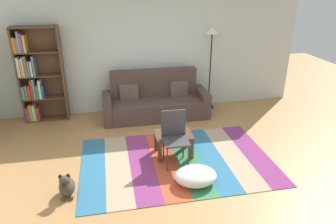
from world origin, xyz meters
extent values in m
plane|color=#B27F4C|center=(0.00, 0.00, 0.00)|extent=(14.00, 14.00, 0.00)
cube|color=silver|center=(0.00, 2.55, 1.35)|extent=(6.80, 0.10, 2.70)
cube|color=teal|center=(-1.33, 0.09, 0.01)|extent=(0.39, 2.08, 0.01)
cube|color=tan|center=(-0.94, 0.09, 0.01)|extent=(0.39, 2.08, 0.01)
cube|color=#843370|center=(-0.55, 0.09, 0.01)|extent=(0.39, 2.08, 0.01)
cube|color=#C64C2D|center=(-0.15, 0.09, 0.01)|extent=(0.39, 2.08, 0.01)
cube|color=#387F4C|center=(0.24, 0.09, 0.01)|extent=(0.39, 2.08, 0.01)
cube|color=teal|center=(0.63, 0.09, 0.01)|extent=(0.39, 2.08, 0.01)
cube|color=tan|center=(1.03, 0.09, 0.01)|extent=(0.39, 2.08, 0.01)
cube|color=#843370|center=(1.42, 0.09, 0.01)|extent=(0.39, 2.08, 0.01)
cube|color=#4C3833|center=(0.00, 1.95, 0.20)|extent=(1.90, 0.80, 0.40)
cube|color=#4C3833|center=(0.00, 2.25, 0.70)|extent=(1.90, 0.20, 0.60)
cube|color=#4C3833|center=(-1.04, 1.95, 0.28)|extent=(0.18, 0.80, 0.56)
cube|color=#4C3833|center=(1.04, 1.95, 0.28)|extent=(0.18, 0.80, 0.56)
cube|color=brown|center=(-0.55, 2.13, 0.56)|extent=(0.42, 0.19, 0.36)
cube|color=brown|center=(0.55, 2.13, 0.56)|extent=(0.42, 0.19, 0.36)
cube|color=brown|center=(-2.75, 2.30, 0.99)|extent=(0.04, 0.28, 1.98)
cube|color=brown|center=(-1.89, 2.30, 0.99)|extent=(0.04, 0.28, 1.98)
cube|color=brown|center=(-2.32, 2.43, 0.99)|extent=(0.90, 0.01, 1.98)
cube|color=brown|center=(-2.32, 2.30, 0.02)|extent=(0.86, 0.28, 0.02)
cube|color=brown|center=(-2.32, 2.30, 0.50)|extent=(0.86, 0.28, 0.02)
cube|color=brown|center=(-2.32, 2.30, 0.99)|extent=(0.86, 0.28, 0.02)
cube|color=brown|center=(-2.32, 2.30, 1.47)|extent=(0.86, 0.28, 0.02)
cube|color=brown|center=(-2.32, 2.30, 1.96)|extent=(0.86, 0.28, 0.02)
cube|color=purple|center=(-2.71, 2.26, 0.18)|extent=(0.05, 0.17, 0.30)
cube|color=orange|center=(-2.66, 2.26, 0.21)|extent=(0.03, 0.17, 0.36)
cube|color=gold|center=(-2.62, 2.30, 0.20)|extent=(0.03, 0.26, 0.35)
cube|color=silver|center=(-2.58, 2.29, 0.19)|extent=(0.05, 0.24, 0.33)
cube|color=green|center=(-2.53, 2.28, 0.17)|extent=(0.03, 0.22, 0.28)
cube|color=red|center=(-2.49, 2.28, 0.17)|extent=(0.04, 0.23, 0.29)
cube|color=#668C99|center=(-2.71, 2.27, 0.65)|extent=(0.05, 0.20, 0.28)
cube|color=green|center=(-2.65, 2.27, 0.66)|extent=(0.04, 0.21, 0.29)
cube|color=red|center=(-2.60, 2.29, 0.66)|extent=(0.05, 0.24, 0.29)
cube|color=red|center=(-2.54, 2.30, 0.72)|extent=(0.03, 0.25, 0.41)
cube|color=#668C99|center=(-2.49, 2.25, 0.72)|extent=(0.04, 0.17, 0.42)
cube|color=green|center=(-2.44, 2.26, 0.66)|extent=(0.05, 0.17, 0.29)
cube|color=silver|center=(-2.38, 2.29, 0.71)|extent=(0.05, 0.24, 0.39)
cube|color=#334CB2|center=(-2.33, 2.28, 0.66)|extent=(0.03, 0.22, 0.29)
cube|color=silver|center=(-2.71, 2.26, 1.20)|extent=(0.05, 0.19, 0.40)
cube|color=gold|center=(-2.66, 2.26, 1.18)|extent=(0.03, 0.18, 0.36)
cube|color=silver|center=(-2.62, 2.29, 1.19)|extent=(0.03, 0.23, 0.39)
cube|color=#8C6647|center=(-2.57, 2.29, 1.21)|extent=(0.05, 0.25, 0.42)
cube|color=#668C99|center=(-2.52, 2.26, 1.15)|extent=(0.03, 0.18, 0.31)
cube|color=silver|center=(-2.47, 2.30, 1.15)|extent=(0.04, 0.26, 0.31)
cube|color=#668C99|center=(-2.42, 2.30, 1.20)|extent=(0.03, 0.25, 0.41)
cube|color=orange|center=(-2.71, 2.27, 1.63)|extent=(0.05, 0.20, 0.30)
cube|color=#8C6647|center=(-2.66, 2.30, 1.63)|extent=(0.04, 0.26, 0.29)
cube|color=#668C99|center=(-2.62, 2.26, 1.69)|extent=(0.03, 0.18, 0.41)
cube|color=purple|center=(-2.57, 2.26, 1.67)|extent=(0.05, 0.19, 0.37)
cube|color=gold|center=(-2.52, 2.29, 1.65)|extent=(0.04, 0.24, 0.34)
cube|color=#513826|center=(0.03, 0.32, 0.38)|extent=(0.62, 0.46, 0.04)
cube|color=#513826|center=(-0.24, 0.13, 0.19)|extent=(0.06, 0.06, 0.36)
cube|color=#513826|center=(0.31, 0.13, 0.19)|extent=(0.06, 0.06, 0.36)
cube|color=#513826|center=(-0.24, 0.51, 0.19)|extent=(0.06, 0.06, 0.36)
cube|color=#513826|center=(0.31, 0.51, 0.19)|extent=(0.06, 0.06, 0.36)
ellipsoid|color=white|center=(0.18, -0.55, 0.13)|extent=(0.63, 0.51, 0.24)
ellipsoid|color=#473D33|center=(-1.67, -0.44, 0.13)|extent=(0.22, 0.30, 0.26)
sphere|color=#473D33|center=(-1.67, -0.55, 0.30)|extent=(0.15, 0.15, 0.15)
ellipsoid|color=black|center=(-1.67, -0.61, 0.29)|extent=(0.06, 0.07, 0.05)
ellipsoid|color=black|center=(-1.72, -0.53, 0.36)|extent=(0.05, 0.04, 0.08)
ellipsoid|color=black|center=(-1.61, -0.53, 0.36)|extent=(0.05, 0.04, 0.08)
sphere|color=#473D33|center=(-1.73, -0.58, 0.03)|extent=(0.06, 0.06, 0.06)
sphere|color=#473D33|center=(-1.61, -0.58, 0.03)|extent=(0.06, 0.06, 0.06)
cylinder|color=black|center=(1.30, 2.25, 0.01)|extent=(0.26, 0.26, 0.02)
cylinder|color=black|center=(1.30, 2.25, 0.88)|extent=(0.03, 0.03, 1.71)
cone|color=white|center=(1.30, 2.25, 1.80)|extent=(0.32, 0.32, 0.14)
cube|color=black|center=(-0.06, 0.26, 0.41)|extent=(0.07, 0.16, 0.02)
cube|color=#38383D|center=(0.00, 0.00, 0.44)|extent=(0.40, 0.40, 0.03)
cube|color=#38383D|center=(0.00, 0.18, 0.68)|extent=(0.40, 0.03, 0.44)
cylinder|color=#38383D|center=(-0.17, -0.17, 0.21)|extent=(0.02, 0.02, 0.42)
cylinder|color=#38383D|center=(0.17, -0.17, 0.21)|extent=(0.02, 0.02, 0.42)
cylinder|color=#38383D|center=(-0.17, 0.17, 0.21)|extent=(0.02, 0.02, 0.42)
cylinder|color=#38383D|center=(0.17, 0.17, 0.21)|extent=(0.02, 0.02, 0.42)
camera|label=1|loc=(-0.98, -4.24, 2.83)|focal=33.17mm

